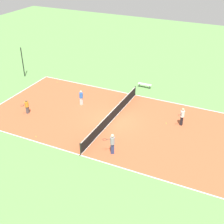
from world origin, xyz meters
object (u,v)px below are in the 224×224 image
object	(u,v)px
player_center_orange	(27,106)
tennis_ball_midcourt	(57,82)
tennis_ball_near_net	(166,123)
fence_post_back_right	(23,62)
player_near_blue	(81,97)
tennis_net	(112,115)
tennis_ball_right_alley	(36,137)
bench	(145,85)
player_far_white	(182,115)
player_baseline_gray	(112,142)

from	to	relation	value
player_center_orange	tennis_ball_midcourt	xyz separation A→B (m)	(7.20, 1.55, -0.78)
player_center_orange	tennis_ball_near_net	size ratio (longest dim) A/B	21.23
tennis_ball_near_net	fence_post_back_right	xyz separation A→B (m)	(3.22, 18.66, 1.73)
fence_post_back_right	player_near_blue	bearing A→B (deg)	-108.72
tennis_net	player_near_blue	distance (m)	4.36
tennis_ball_midcourt	tennis_ball_right_alley	xyz separation A→B (m)	(-10.15, -4.75, 0.00)
bench	tennis_ball_right_alley	distance (m)	14.05
tennis_net	tennis_ball_midcourt	world-z (taller)	tennis_net
player_near_blue	player_center_orange	world-z (taller)	player_near_blue
tennis_ball_right_alley	fence_post_back_right	bearing A→B (deg)	42.94
tennis_ball_midcourt	fence_post_back_right	xyz separation A→B (m)	(-0.11, 4.59, 1.73)
bench	tennis_ball_near_net	xyz separation A→B (m)	(-6.35, -4.42, -0.33)
tennis_net	tennis_ball_near_net	bearing A→B (deg)	-71.11
tennis_net	tennis_ball_right_alley	xyz separation A→B (m)	(-5.22, 4.64, -0.51)
bench	tennis_ball_midcourt	size ratio (longest dim) A/B	22.18
tennis_net	player_center_orange	world-z (taller)	player_center_orange
player_far_white	player_center_orange	bearing A→B (deg)	-65.09
player_near_blue	tennis_ball_midcourt	size ratio (longest dim) A/B	22.73
player_center_orange	tennis_net	bearing A→B (deg)	106.11
player_far_white	tennis_ball_near_net	size ratio (longest dim) A/B	25.15
tennis_ball_near_net	tennis_ball_right_alley	bearing A→B (deg)	126.20
player_far_white	tennis_ball_midcourt	world-z (taller)	player_far_white
tennis_ball_near_net	fence_post_back_right	bearing A→B (deg)	80.22
tennis_net	tennis_ball_right_alley	world-z (taller)	tennis_net
bench	player_center_orange	bearing A→B (deg)	51.60
player_far_white	tennis_ball_midcourt	size ratio (longest dim) A/B	25.15
player_near_blue	tennis_ball_right_alley	xyz separation A→B (m)	(-6.69, 0.55, -0.84)
tennis_ball_midcourt	tennis_ball_near_net	bearing A→B (deg)	-103.31
player_center_orange	tennis_ball_midcourt	world-z (taller)	player_center_orange
bench	fence_post_back_right	size ratio (longest dim) A/B	0.42
fence_post_back_right	bench	bearing A→B (deg)	-77.60
player_far_white	player_center_orange	world-z (taller)	player_far_white
tennis_ball_right_alley	fence_post_back_right	size ratio (longest dim) A/B	0.02
player_baseline_gray	tennis_ball_near_net	distance (m)	6.67
bench	player_baseline_gray	size ratio (longest dim) A/B	0.85
tennis_net	player_near_blue	xyz separation A→B (m)	(1.47, 4.09, 0.33)
tennis_ball_midcourt	tennis_ball_near_net	size ratio (longest dim) A/B	1.00
player_near_blue	fence_post_back_right	bearing A→B (deg)	83.75
bench	tennis_ball_right_alley	world-z (taller)	bench
tennis_ball_right_alley	tennis_net	bearing A→B (deg)	-41.64
tennis_ball_near_net	tennis_net	bearing A→B (deg)	108.89
tennis_net	player_far_white	xyz separation A→B (m)	(1.94, -5.95, 0.45)
bench	player_near_blue	world-z (taller)	player_near_blue
player_far_white	tennis_ball_right_alley	xyz separation A→B (m)	(-7.16, 10.59, -0.95)
tennis_net	player_far_white	size ratio (longest dim) A/B	6.70
player_center_orange	tennis_ball_midcourt	size ratio (longest dim) A/B	21.23
bench	tennis_ball_midcourt	distance (m)	10.12
tennis_net	tennis_ball_near_net	xyz separation A→B (m)	(1.60, -4.68, -0.51)
tennis_net	tennis_ball_near_net	distance (m)	4.97
player_far_white	player_near_blue	xyz separation A→B (m)	(-0.47, 10.04, -0.11)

